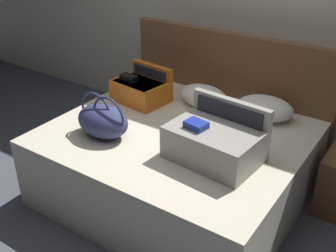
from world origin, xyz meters
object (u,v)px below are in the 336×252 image
Objects in this scene: duffel_bag at (103,120)px; pillow_center_head at (204,96)px; pillow_near_headboard at (265,108)px; hard_case_medium at (141,89)px; bed at (177,164)px; hard_case_large at (215,141)px.

pillow_center_head is at bearing 66.79° from duffel_bag.
hard_case_medium is at bearing -164.81° from pillow_near_headboard.
pillow_near_headboard is at bearing 46.43° from duffel_bag.
bed is 2.97× the size of hard_case_large.
pillow_near_headboard is at bearing 8.06° from pillow_center_head.
pillow_near_headboard is (0.86, 0.90, -0.03)m from duffel_bag.
pillow_near_headboard reaches higher than bed.
duffel_bag is (-0.81, -0.17, -0.01)m from hard_case_large.
pillow_center_head is at bearing -171.94° from pillow_near_headboard.
pillow_near_headboard is (0.45, 0.56, 0.37)m from bed.
duffel_bag is (-0.41, -0.34, 0.40)m from bed.
bed is 0.60m from hard_case_large.
pillow_center_head is (-0.46, 0.66, -0.05)m from hard_case_large.
hard_case_large is 0.73m from pillow_near_headboard.
hard_case_large is at bearing -18.51° from hard_case_medium.
duffel_bag is at bearing -113.21° from pillow_center_head.
hard_case_medium reaches higher than pillow_near_headboard.
hard_case_large is at bearing -22.74° from bed.
bed is at bearing 162.12° from hard_case_large.
duffel_bag reaches higher than pillow_center_head.
pillow_center_head is (0.36, 0.83, -0.03)m from duffel_bag.
hard_case_medium is 1.04m from pillow_near_headboard.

